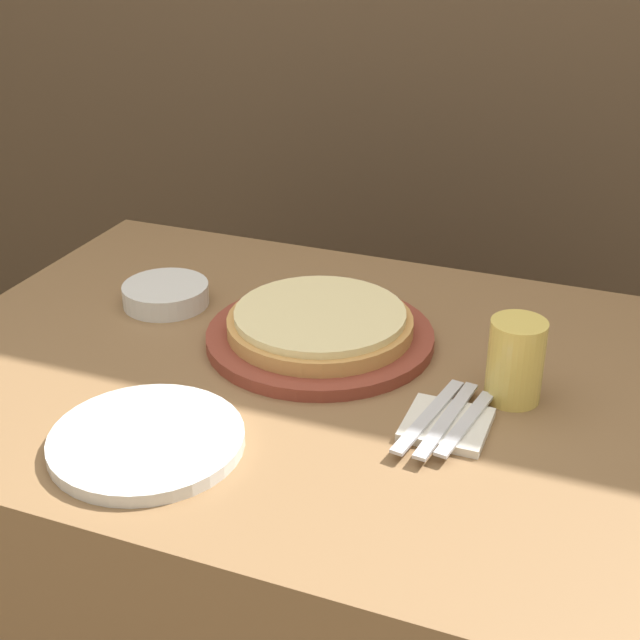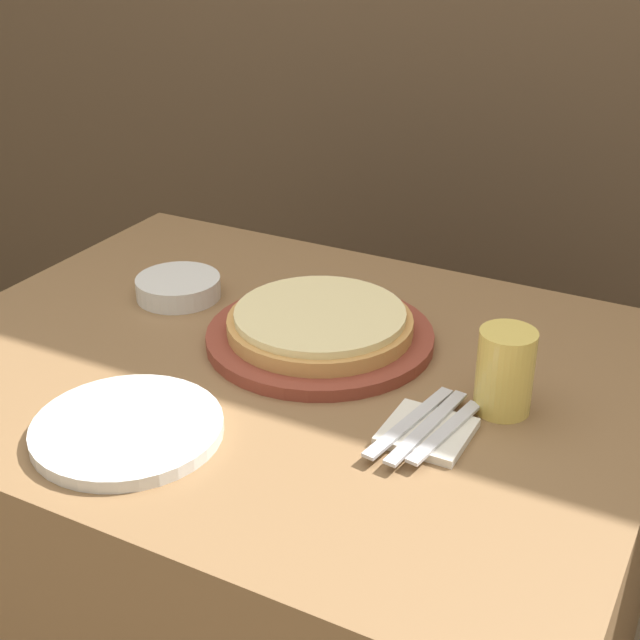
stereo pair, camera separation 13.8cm
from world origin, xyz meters
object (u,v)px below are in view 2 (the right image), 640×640
(dinner_knife, at_px, (427,427))
(pizza_on_board, at_px, (320,329))
(beer_glass, at_px, (505,368))
(side_bowl, at_px, (178,287))
(dinner_plate, at_px, (127,429))
(spoon, at_px, (445,432))
(fork, at_px, (410,422))

(dinner_knife, bearing_deg, pizza_on_board, 146.40)
(beer_glass, distance_m, side_bowl, 0.62)
(dinner_plate, distance_m, spoon, 0.42)
(pizza_on_board, height_order, beer_glass, beer_glass)
(beer_glass, relative_size, dinner_knife, 0.60)
(spoon, bearing_deg, fork, 180.00)
(pizza_on_board, height_order, dinner_plate, pizza_on_board)
(pizza_on_board, height_order, side_bowl, pizza_on_board)
(side_bowl, distance_m, spoon, 0.60)
(fork, relative_size, dinner_knife, 1.00)
(dinner_knife, distance_m, spoon, 0.03)
(fork, bearing_deg, dinner_plate, -150.81)
(beer_glass, distance_m, dinner_knife, 0.14)
(dinner_knife, height_order, spoon, same)
(beer_glass, height_order, dinner_knife, beer_glass)
(side_bowl, relative_size, fork, 0.73)
(pizza_on_board, distance_m, fork, 0.27)
(side_bowl, relative_size, dinner_knife, 0.73)
(dinner_plate, height_order, fork, dinner_plate)
(pizza_on_board, relative_size, dinner_knife, 1.78)
(dinner_plate, xyz_separation_m, spoon, (0.38, 0.18, 0.01))
(dinner_plate, bearing_deg, beer_glass, 34.93)
(pizza_on_board, distance_m, dinner_knife, 0.29)
(dinner_plate, height_order, dinner_knife, dinner_plate)
(dinner_plate, bearing_deg, pizza_on_board, 73.07)
(beer_glass, height_order, side_bowl, beer_glass)
(pizza_on_board, bearing_deg, beer_glass, -9.78)
(side_bowl, xyz_separation_m, dinner_knife, (0.54, -0.20, -0.00))
(dinner_plate, height_order, spoon, dinner_plate)
(pizza_on_board, xyz_separation_m, beer_glass, (0.31, -0.05, 0.04))
(fork, distance_m, dinner_knife, 0.03)
(beer_glass, relative_size, side_bowl, 0.82)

